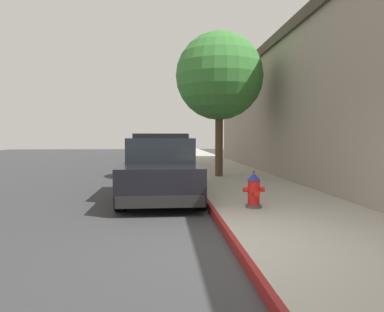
{
  "coord_description": "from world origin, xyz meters",
  "views": [
    {
      "loc": [
        -1.05,
        -4.69,
        1.6
      ],
      "look_at": [
        -0.15,
        6.03,
        1.0
      ],
      "focal_mm": 32.74,
      "sensor_mm": 36.0,
      "label": 1
    }
  ],
  "objects_px": {
    "parked_car_dark_far": "(161,148)",
    "fire_hydrant": "(254,191)",
    "parked_car_silver_ahead": "(164,153)",
    "street_tree": "(219,77)",
    "police_cruiser": "(161,169)"
  },
  "relations": [
    {
      "from": "police_cruiser",
      "to": "parked_car_dark_far",
      "type": "bearing_deg",
      "value": 90.33
    },
    {
      "from": "police_cruiser",
      "to": "parked_car_silver_ahead",
      "type": "xyz_separation_m",
      "value": [
        0.12,
        8.48,
        -0.0
      ]
    },
    {
      "from": "parked_car_dark_far",
      "to": "street_tree",
      "type": "xyz_separation_m",
      "value": [
        2.2,
        -13.8,
        3.02
      ]
    },
    {
      "from": "parked_car_silver_ahead",
      "to": "fire_hydrant",
      "type": "distance_m",
      "value": 10.96
    },
    {
      "from": "parked_car_dark_far",
      "to": "parked_car_silver_ahead",
      "type": "bearing_deg",
      "value": -88.53
    },
    {
      "from": "police_cruiser",
      "to": "fire_hydrant",
      "type": "distance_m",
      "value": 3.01
    },
    {
      "from": "parked_car_silver_ahead",
      "to": "street_tree",
      "type": "bearing_deg",
      "value": -68.75
    },
    {
      "from": "parked_car_silver_ahead",
      "to": "police_cruiser",
      "type": "bearing_deg",
      "value": -90.83
    },
    {
      "from": "fire_hydrant",
      "to": "street_tree",
      "type": "height_order",
      "value": "street_tree"
    },
    {
      "from": "parked_car_dark_far",
      "to": "fire_hydrant",
      "type": "bearing_deg",
      "value": -84.17
    },
    {
      "from": "parked_car_silver_ahead",
      "to": "fire_hydrant",
      "type": "height_order",
      "value": "parked_car_silver_ahead"
    },
    {
      "from": "police_cruiser",
      "to": "street_tree",
      "type": "xyz_separation_m",
      "value": [
        2.1,
        3.4,
        3.02
      ]
    },
    {
      "from": "police_cruiser",
      "to": "street_tree",
      "type": "distance_m",
      "value": 5.01
    },
    {
      "from": "police_cruiser",
      "to": "street_tree",
      "type": "relative_size",
      "value": 0.93
    },
    {
      "from": "parked_car_silver_ahead",
      "to": "fire_hydrant",
      "type": "xyz_separation_m",
      "value": [
        1.77,
        -10.81,
        -0.24
      ]
    }
  ]
}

